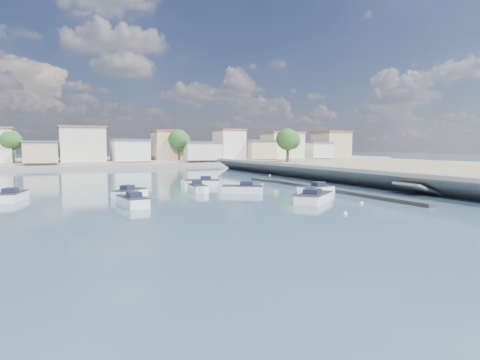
# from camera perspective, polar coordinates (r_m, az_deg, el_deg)

# --- Properties ---
(ground) EXTENTS (400.00, 400.00, 0.00)m
(ground) POSITION_cam_1_polar(r_m,az_deg,el_deg) (70.16, -6.90, 0.62)
(ground) COLOR #2E445D
(ground) RESTS_ON ground
(seawall_walkway) EXTENTS (5.00, 90.00, 1.80)m
(seawall_walkway) POSITION_cam_1_polar(r_m,az_deg,el_deg) (56.81, 20.50, 0.23)
(seawall_walkway) COLOR slate
(seawall_walkway) RESTS_ON ground
(breakwater) EXTENTS (2.00, 31.02, 0.35)m
(breakwater) POSITION_cam_1_polar(r_m,az_deg,el_deg) (48.97, 11.26, -1.13)
(breakwater) COLOR black
(breakwater) RESTS_ON ground
(far_shore_land) EXTENTS (160.00, 40.00, 1.40)m
(far_shore_land) POSITION_cam_1_polar(r_m,az_deg,el_deg) (120.48, -14.82, 2.64)
(far_shore_land) COLOR gray
(far_shore_land) RESTS_ON ground
(far_shore_quay) EXTENTS (160.00, 2.50, 0.80)m
(far_shore_quay) POSITION_cam_1_polar(r_m,az_deg,el_deg) (99.95, -12.58, 2.06)
(far_shore_quay) COLOR slate
(far_shore_quay) RESTS_ON ground
(far_town) EXTENTS (113.01, 12.80, 8.35)m
(far_town) POSITION_cam_1_polar(r_m,az_deg,el_deg) (108.38, -7.78, 4.75)
(far_town) COLOR beige
(far_town) RESTS_ON far_shore_land
(shore_trees) EXTENTS (74.56, 38.32, 7.92)m
(shore_trees) POSITION_cam_1_polar(r_m,az_deg,el_deg) (99.27, -7.55, 5.48)
(shore_trees) COLOR #38281E
(shore_trees) RESTS_ON ground
(motorboat_a) EXTENTS (2.22, 4.95, 1.48)m
(motorboat_a) POSITION_cam_1_polar(r_m,az_deg,el_deg) (36.52, -15.14, -2.94)
(motorboat_a) COLOR white
(motorboat_a) RESTS_ON ground
(motorboat_b) EXTENTS (4.01, 3.74, 1.48)m
(motorboat_b) POSITION_cam_1_polar(r_m,az_deg,el_deg) (42.45, -15.19, -1.85)
(motorboat_b) COLOR white
(motorboat_b) RESTS_ON ground
(motorboat_c) EXTENTS (4.69, 3.89, 1.48)m
(motorboat_c) POSITION_cam_1_polar(r_m,az_deg,el_deg) (44.62, 0.06, -1.35)
(motorboat_c) COLOR white
(motorboat_c) RESTS_ON ground
(motorboat_d) EXTENTS (4.74, 2.15, 1.48)m
(motorboat_d) POSITION_cam_1_polar(r_m,az_deg,el_deg) (44.55, 10.47, -1.45)
(motorboat_d) COLOR white
(motorboat_d) RESTS_ON ground
(motorboat_e) EXTENTS (2.84, 5.05, 1.48)m
(motorboat_e) POSITION_cam_1_polar(r_m,az_deg,el_deg) (44.27, -29.57, -2.06)
(motorboat_e) COLOR white
(motorboat_e) RESTS_ON ground
(motorboat_f) EXTENTS (4.96, 3.39, 1.48)m
(motorboat_f) POSITION_cam_1_polar(r_m,az_deg,el_deg) (52.14, -5.65, -0.46)
(motorboat_f) COLOR white
(motorboat_f) RESTS_ON ground
(motorboat_g) EXTENTS (1.75, 4.36, 1.48)m
(motorboat_g) POSITION_cam_1_polar(r_m,az_deg,el_deg) (45.58, -5.95, -1.24)
(motorboat_g) COLOR white
(motorboat_g) RESTS_ON ground
(motorboat_h) EXTENTS (5.66, 5.06, 1.48)m
(motorboat_h) POSITION_cam_1_polar(r_m,az_deg,el_deg) (38.44, 10.60, -2.47)
(motorboat_h) COLOR white
(motorboat_h) RESTS_ON ground
(mooring_buoys) EXTENTS (15.18, 36.92, 0.32)m
(mooring_buoys) POSITION_cam_1_polar(r_m,az_deg,el_deg) (49.29, 4.46, -1.15)
(mooring_buoys) COLOR white
(mooring_buoys) RESTS_ON ground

